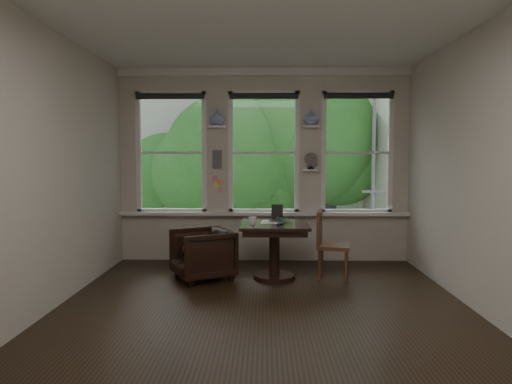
{
  "coord_description": "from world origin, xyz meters",
  "views": [
    {
      "loc": [
        0.02,
        -4.93,
        1.63
      ],
      "look_at": [
        -0.1,
        0.9,
        1.18
      ],
      "focal_mm": 32.0,
      "sensor_mm": 36.0,
      "label": 1
    }
  ],
  "objects_px": {
    "armchair_left": "(202,254)",
    "table": "(274,251)",
    "mug": "(253,221)",
    "side_chair_right": "(334,245)",
    "laptop": "(279,222)"
  },
  "relations": [
    {
      "from": "armchair_left",
      "to": "table",
      "type": "bearing_deg",
      "value": 64.56
    },
    {
      "from": "armchair_left",
      "to": "mug",
      "type": "xyz_separation_m",
      "value": [
        0.68,
        -0.06,
        0.46
      ]
    },
    {
      "from": "table",
      "to": "side_chair_right",
      "type": "height_order",
      "value": "side_chair_right"
    },
    {
      "from": "side_chair_right",
      "to": "laptop",
      "type": "bearing_deg",
      "value": 95.05
    },
    {
      "from": "armchair_left",
      "to": "side_chair_right",
      "type": "bearing_deg",
      "value": 62.56
    },
    {
      "from": "armchair_left",
      "to": "side_chair_right",
      "type": "height_order",
      "value": "side_chair_right"
    },
    {
      "from": "table",
      "to": "laptop",
      "type": "bearing_deg",
      "value": 41.73
    },
    {
      "from": "side_chair_right",
      "to": "mug",
      "type": "height_order",
      "value": "side_chair_right"
    },
    {
      "from": "side_chair_right",
      "to": "laptop",
      "type": "relative_size",
      "value": 3.12
    },
    {
      "from": "table",
      "to": "laptop",
      "type": "distance_m",
      "value": 0.4
    },
    {
      "from": "armchair_left",
      "to": "mug",
      "type": "height_order",
      "value": "mug"
    },
    {
      "from": "table",
      "to": "armchair_left",
      "type": "distance_m",
      "value": 0.96
    },
    {
      "from": "armchair_left",
      "to": "mug",
      "type": "distance_m",
      "value": 0.82
    },
    {
      "from": "laptop",
      "to": "mug",
      "type": "distance_m",
      "value": 0.39
    },
    {
      "from": "laptop",
      "to": "mug",
      "type": "xyz_separation_m",
      "value": [
        -0.35,
        -0.16,
        0.04
      ]
    }
  ]
}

